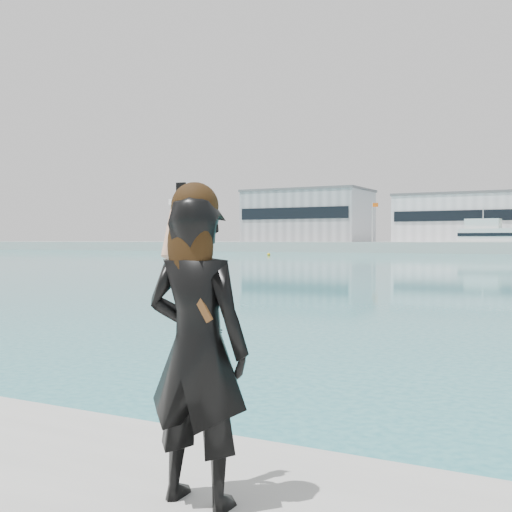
# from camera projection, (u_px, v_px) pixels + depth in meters

# --- Properties ---
(warehouse_grey_left) EXTENTS (26.52, 16.36, 11.50)m
(warehouse_grey_left) POSITION_uv_depth(u_px,v_px,m) (308.00, 216.00, 142.36)
(warehouse_grey_left) COLOR gray
(warehouse_grey_left) RESTS_ON far_quay
(warehouse_white) EXTENTS (24.48, 15.35, 9.50)m
(warehouse_white) POSITION_uv_depth(u_px,v_px,m) (461.00, 218.00, 126.82)
(warehouse_white) COLOR silver
(warehouse_white) RESTS_ON far_quay
(flagpole_left) EXTENTS (1.28, 0.16, 8.00)m
(flagpole_left) POSITION_uv_depth(u_px,v_px,m) (373.00, 219.00, 128.18)
(flagpole_left) COLOR silver
(flagpole_left) RESTS_ON far_quay
(motor_yacht) EXTENTS (17.14, 5.48, 7.91)m
(motor_yacht) POSITION_uv_depth(u_px,v_px,m) (491.00, 241.00, 109.70)
(motor_yacht) COLOR silver
(motor_yacht) RESTS_ON ground
(buoy_far) EXTENTS (0.50, 0.50, 0.50)m
(buoy_far) POSITION_uv_depth(u_px,v_px,m) (269.00, 256.00, 97.30)
(buoy_far) COLOR #F1B30C
(buoy_far) RESTS_ON ground
(woman) EXTENTS (0.64, 0.43, 1.82)m
(woman) POSITION_uv_depth(u_px,v_px,m) (197.00, 340.00, 3.58)
(woman) COLOR black
(woman) RESTS_ON near_quay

